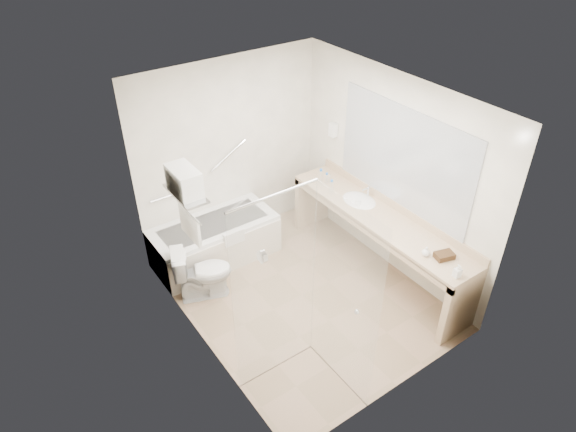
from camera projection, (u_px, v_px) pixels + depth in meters
floor at (302, 295)px, 6.22m from camera, size 3.20×3.20×0.00m
ceiling at (306, 99)px, 4.80m from camera, size 2.60×3.20×0.10m
wall_back at (230, 153)px, 6.59m from camera, size 2.60×0.10×2.50m
wall_front at (414, 294)px, 4.43m from camera, size 2.60×0.10×2.50m
wall_left at (195, 253)px, 4.90m from camera, size 0.10×3.20×2.50m
wall_right at (391, 175)px, 6.13m from camera, size 0.10×3.20×2.50m
bathtub at (215, 241)px, 6.66m from camera, size 1.60×0.73×0.59m
grab_bar_short at (166, 197)px, 6.28m from camera, size 0.40×0.03×0.03m
grab_bar_long at (228, 155)px, 6.54m from camera, size 0.53×0.03×0.33m
shower_enclosure at (309, 295)px, 4.69m from camera, size 0.96×0.91×2.11m
towel_shelf at (185, 189)px, 4.91m from camera, size 0.24×0.55×0.81m
vanity_counter at (378, 230)px, 6.24m from camera, size 0.55×2.70×0.95m
sink at (359, 202)px, 6.42m from camera, size 0.40×0.52×0.14m
faucet at (368, 191)px, 6.43m from camera, size 0.03×0.03×0.14m
mirror at (403, 158)px, 5.85m from camera, size 0.02×2.00×1.20m
hairdryer_unit at (333, 130)px, 6.70m from camera, size 0.08×0.10×0.18m
toilet at (203, 273)px, 6.05m from camera, size 0.78×0.60×0.68m
amenity_basket at (444, 256)px, 5.45m from camera, size 0.23×0.18×0.07m
soap_bottle_a at (457, 274)px, 5.20m from camera, size 0.09×0.16×0.07m
soap_bottle_b at (426, 252)px, 5.48m from camera, size 0.11×0.13×0.09m
water_bottle_left at (331, 187)px, 6.49m from camera, size 0.06×0.06×0.20m
water_bottle_mid at (327, 180)px, 6.66m from camera, size 0.06×0.06×0.19m
water_bottle_right at (321, 177)px, 6.69m from camera, size 0.07×0.07×0.21m
drinking_glass_near at (328, 178)px, 6.76m from camera, size 0.08×0.08×0.09m
drinking_glass_far at (358, 203)px, 6.28m from camera, size 0.08×0.08×0.09m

